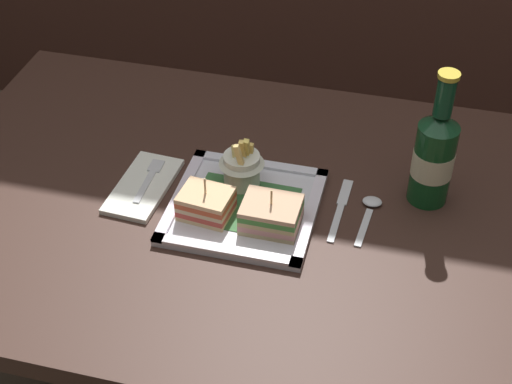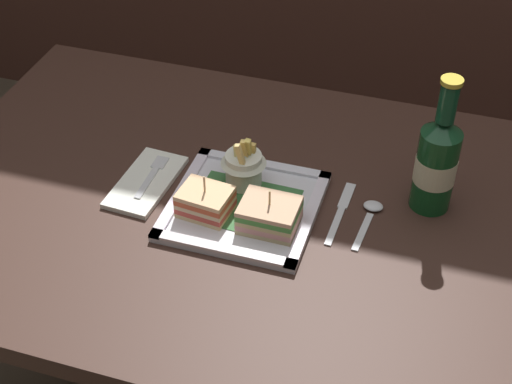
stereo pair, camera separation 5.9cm
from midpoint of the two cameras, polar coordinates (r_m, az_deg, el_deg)
name	(u,v)px [view 1 (the left image)]	position (r m, az deg, el deg)	size (l,w,h in m)	color
dining_table	(267,262)	(1.47, -0.33, -5.19)	(1.29, 0.82, 0.73)	#3A241D
square_plate	(244,207)	(1.37, -2.12, -1.12)	(0.26, 0.26, 0.02)	silver
sandwich_half_left	(206,204)	(1.34, -4.97, -0.89)	(0.09, 0.08, 0.08)	#DDB681
sandwich_half_right	(271,214)	(1.31, -0.16, -1.69)	(0.10, 0.08, 0.08)	tan
fries_cup	(242,164)	(1.38, -2.28, 2.05)	(0.08, 0.08, 0.11)	white
beer_bottle	(434,155)	(1.36, 11.79, 2.67)	(0.07, 0.07, 0.26)	#12441E
folded_napkin	(143,186)	(1.43, -9.47, 0.42)	(0.09, 0.18, 0.01)	white
fork	(150,178)	(1.44, -9.01, 1.04)	(0.02, 0.13, 0.00)	silver
knife	(341,207)	(1.38, 5.05, -1.13)	(0.02, 0.17, 0.00)	silver
spoon	(370,208)	(1.38, 7.20, -1.22)	(0.04, 0.13, 0.01)	silver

